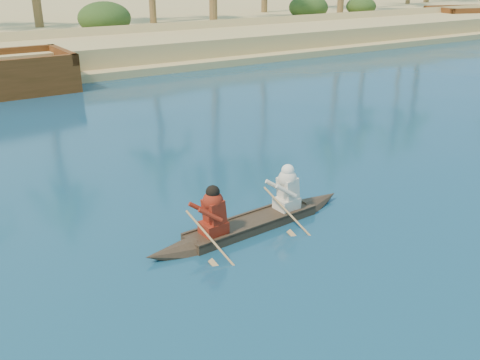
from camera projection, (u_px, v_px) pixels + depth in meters
sandy_embankment at (40, 22)px, 45.37m from camera, size 150.00×51.00×1.50m
shrub_cluster at (100, 31)px, 33.09m from camera, size 100.00×6.00×2.40m
canoe at (252, 216)px, 10.69m from camera, size 4.84×1.01×1.32m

